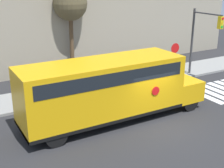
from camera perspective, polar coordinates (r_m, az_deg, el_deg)
ground_plane at (r=15.70m, az=8.79°, el=-7.63°), size 60.00×60.00×0.00m
sidewalk_strip at (r=20.70m, az=-2.38°, el=-0.47°), size 44.00×3.00×0.15m
school_bus at (r=15.37m, az=-0.71°, el=-0.59°), size 9.81×2.57×3.19m
stop_sign at (r=22.16m, az=11.34°, el=5.04°), size 0.69×0.10×2.66m
traffic_light at (r=22.81m, az=16.08°, el=8.82°), size 0.28×2.65×4.88m
tree_near_sidewalk at (r=23.14m, az=-7.68°, el=14.22°), size 2.47×2.47×6.41m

